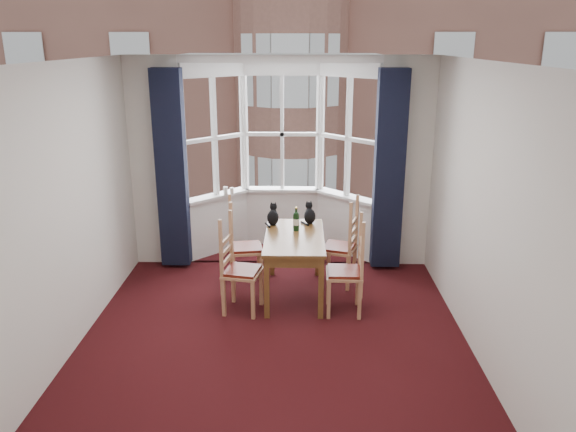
{
  "coord_description": "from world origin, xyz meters",
  "views": [
    {
      "loc": [
        0.25,
        -5.08,
        2.98
      ],
      "look_at": [
        0.13,
        1.05,
        1.05
      ],
      "focal_mm": 35.0,
      "sensor_mm": 36.0,
      "label": 1
    }
  ],
  "objects_px": {
    "chair_right_near": "(352,273)",
    "candle_tall": "(226,191)",
    "chair_left_near": "(235,272)",
    "wine_bottle": "(296,220)",
    "dining_table": "(294,244)",
    "chair_right_far": "(346,249)",
    "cat_left": "(273,216)",
    "cat_right": "(310,215)",
    "chair_left_far": "(239,249)",
    "candle_short": "(232,191)"
  },
  "relations": [
    {
      "from": "wine_bottle",
      "to": "candle_tall",
      "type": "distance_m",
      "value": 1.58
    },
    {
      "from": "dining_table",
      "to": "chair_right_far",
      "type": "relative_size",
      "value": 1.42
    },
    {
      "from": "chair_right_far",
      "to": "candle_short",
      "type": "xyz_separation_m",
      "value": [
        -1.55,
        1.12,
        0.45
      ]
    },
    {
      "from": "chair_left_near",
      "to": "chair_right_far",
      "type": "bearing_deg",
      "value": 29.16
    },
    {
      "from": "cat_left",
      "to": "cat_right",
      "type": "bearing_deg",
      "value": 9.3
    },
    {
      "from": "chair_right_far",
      "to": "candle_tall",
      "type": "xyz_separation_m",
      "value": [
        -1.63,
        1.09,
        0.46
      ]
    },
    {
      "from": "chair_right_near",
      "to": "cat_left",
      "type": "relative_size",
      "value": 3.21
    },
    {
      "from": "dining_table",
      "to": "chair_left_far",
      "type": "xyz_separation_m",
      "value": [
        -0.7,
        0.3,
        -0.19
      ]
    },
    {
      "from": "chair_right_far",
      "to": "cat_left",
      "type": "distance_m",
      "value": 1.0
    },
    {
      "from": "chair_right_near",
      "to": "candle_short",
      "type": "bearing_deg",
      "value": 129.74
    },
    {
      "from": "cat_right",
      "to": "candle_short",
      "type": "bearing_deg",
      "value": 138.9
    },
    {
      "from": "candle_tall",
      "to": "candle_short",
      "type": "xyz_separation_m",
      "value": [
        0.09,
        0.03,
        -0.01
      ]
    },
    {
      "from": "dining_table",
      "to": "candle_tall",
      "type": "relative_size",
      "value": 11.06
    },
    {
      "from": "chair_right_near",
      "to": "candle_tall",
      "type": "bearing_deg",
      "value": 131.71
    },
    {
      "from": "chair_left_far",
      "to": "candle_tall",
      "type": "xyz_separation_m",
      "value": [
        -0.29,
        1.11,
        0.46
      ]
    },
    {
      "from": "cat_left",
      "to": "candle_tall",
      "type": "height_order",
      "value": "cat_left"
    },
    {
      "from": "cat_left",
      "to": "candle_short",
      "type": "distance_m",
      "value": 1.21
    },
    {
      "from": "cat_right",
      "to": "candle_tall",
      "type": "xyz_separation_m",
      "value": [
        -1.18,
        0.93,
        0.06
      ]
    },
    {
      "from": "cat_left",
      "to": "wine_bottle",
      "type": "relative_size",
      "value": 0.97
    },
    {
      "from": "chair_left_near",
      "to": "chair_left_far",
      "type": "relative_size",
      "value": 1.0
    },
    {
      "from": "chair_left_near",
      "to": "chair_right_near",
      "type": "distance_m",
      "value": 1.33
    },
    {
      "from": "dining_table",
      "to": "chair_left_far",
      "type": "relative_size",
      "value": 1.42
    },
    {
      "from": "dining_table",
      "to": "chair_right_near",
      "type": "height_order",
      "value": "chair_right_near"
    },
    {
      "from": "cat_right",
      "to": "cat_left",
      "type": "bearing_deg",
      "value": -170.7
    },
    {
      "from": "candle_short",
      "to": "chair_right_far",
      "type": "bearing_deg",
      "value": -35.89
    },
    {
      "from": "chair_left_far",
      "to": "wine_bottle",
      "type": "distance_m",
      "value": 0.84
    },
    {
      "from": "chair_left_near",
      "to": "candle_tall",
      "type": "bearing_deg",
      "value": 99.94
    },
    {
      "from": "chair_left_far",
      "to": "cat_left",
      "type": "height_order",
      "value": "cat_left"
    },
    {
      "from": "cat_left",
      "to": "chair_right_far",
      "type": "bearing_deg",
      "value": -5.62
    },
    {
      "from": "candle_tall",
      "to": "chair_right_far",
      "type": "bearing_deg",
      "value": -33.71
    },
    {
      "from": "dining_table",
      "to": "cat_right",
      "type": "relative_size",
      "value": 4.59
    },
    {
      "from": "cat_right",
      "to": "dining_table",
      "type": "bearing_deg",
      "value": -111.07
    },
    {
      "from": "dining_table",
      "to": "candle_tall",
      "type": "xyz_separation_m",
      "value": [
        -0.99,
        1.41,
        0.27
      ]
    },
    {
      "from": "dining_table",
      "to": "cat_left",
      "type": "xyz_separation_m",
      "value": [
        -0.27,
        0.41,
        0.21
      ]
    },
    {
      "from": "chair_left_near",
      "to": "chair_right_far",
      "type": "relative_size",
      "value": 1.0
    },
    {
      "from": "cat_right",
      "to": "candle_short",
      "type": "distance_m",
      "value": 1.45
    },
    {
      "from": "wine_bottle",
      "to": "dining_table",
      "type": "bearing_deg",
      "value": -95.38
    },
    {
      "from": "chair_left_near",
      "to": "candle_short",
      "type": "bearing_deg",
      "value": 97.18
    },
    {
      "from": "dining_table",
      "to": "cat_right",
      "type": "xyz_separation_m",
      "value": [
        0.19,
        0.49,
        0.21
      ]
    },
    {
      "from": "cat_left",
      "to": "wine_bottle",
      "type": "height_order",
      "value": "wine_bottle"
    },
    {
      "from": "chair_right_near",
      "to": "candle_short",
      "type": "height_order",
      "value": "candle_short"
    },
    {
      "from": "wine_bottle",
      "to": "chair_left_near",
      "type": "bearing_deg",
      "value": -138.75
    },
    {
      "from": "cat_left",
      "to": "cat_right",
      "type": "height_order",
      "value": "cat_left"
    },
    {
      "from": "chair_left_near",
      "to": "chair_left_far",
      "type": "height_order",
      "value": "same"
    },
    {
      "from": "chair_left_near",
      "to": "wine_bottle",
      "type": "relative_size",
      "value": 3.12
    },
    {
      "from": "chair_left_far",
      "to": "cat_right",
      "type": "relative_size",
      "value": 3.24
    },
    {
      "from": "chair_left_near",
      "to": "chair_left_far",
      "type": "distance_m",
      "value": 0.71
    },
    {
      "from": "candle_short",
      "to": "chair_left_far",
      "type": "bearing_deg",
      "value": -79.69
    },
    {
      "from": "chair_left_near",
      "to": "chair_right_near",
      "type": "bearing_deg",
      "value": -1.18
    },
    {
      "from": "chair_left_far",
      "to": "chair_right_near",
      "type": "relative_size",
      "value": 1.0
    }
  ]
}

